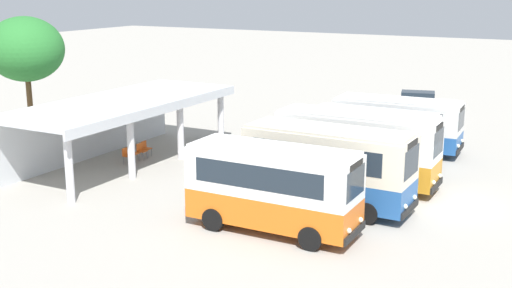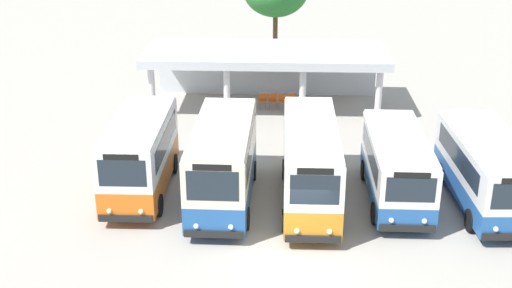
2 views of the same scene
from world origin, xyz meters
name	(u,v)px [view 2 (image 2 of 2)]	position (x,y,z in m)	size (l,w,h in m)	color
ground_plane	(293,259)	(0.00, 0.00, 0.00)	(180.00, 180.00, 0.00)	#A39E93
city_bus_nearest_orange	(140,153)	(-6.42, 5.07, 1.83)	(2.37, 6.68, 3.31)	black
city_bus_second_in_row	(223,161)	(-2.86, 4.31, 1.88)	(2.51, 7.23, 3.42)	black
city_bus_middle_cream	(310,162)	(0.70, 4.34, 1.89)	(2.27, 7.67, 3.43)	black
city_bus_fourth_amber	(397,165)	(4.26, 4.75, 1.63)	(2.35, 6.62, 2.92)	black
city_bus_fifth_blue	(486,168)	(7.83, 4.52, 1.67)	(2.69, 7.15, 2.99)	black
terminal_canopy	(266,60)	(-1.46, 17.02, 2.62)	(13.71, 5.39, 3.40)	silver
waiting_chair_end_by_column	(263,99)	(-1.62, 16.16, 0.52)	(0.46, 0.46, 0.86)	slate
waiting_chair_second_from_end	(273,100)	(-1.05, 16.18, 0.52)	(0.46, 0.46, 0.86)	slate
waiting_chair_middle_seat	(282,100)	(-0.49, 16.13, 0.52)	(0.46, 0.46, 0.86)	slate
waiting_chair_fourth_seat	(292,99)	(0.08, 16.25, 0.52)	(0.46, 0.46, 0.86)	slate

